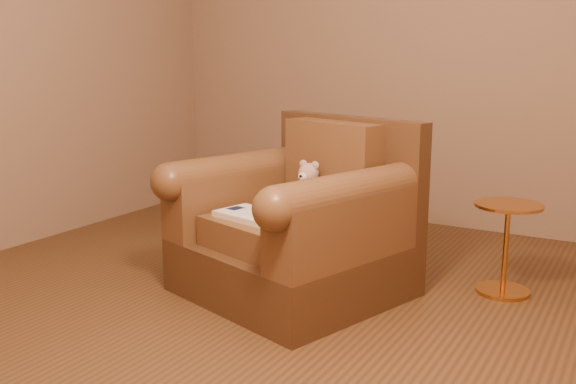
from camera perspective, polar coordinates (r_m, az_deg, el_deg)
The scene contains 5 objects.
floor at distance 3.16m, azimuth -1.48°, elevation -10.52°, with size 4.00×4.00×0.00m, color brown.
armchair at distance 3.32m, azimuth 0.98°, elevation -3.12°, with size 1.23×1.19×0.89m.
teddy_bear at distance 3.35m, azimuth 1.61°, elevation 0.17°, with size 0.19×0.21×0.26m.
guidebook at distance 3.16m, azimuth -2.99°, elevation -2.11°, with size 0.42×0.31×0.03m.
side_table at distance 3.49m, azimuth 18.80°, elevation -4.52°, with size 0.34×0.34×0.48m.
Camera 1 is at (1.52, -2.49, 1.21)m, focal length 40.00 mm.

